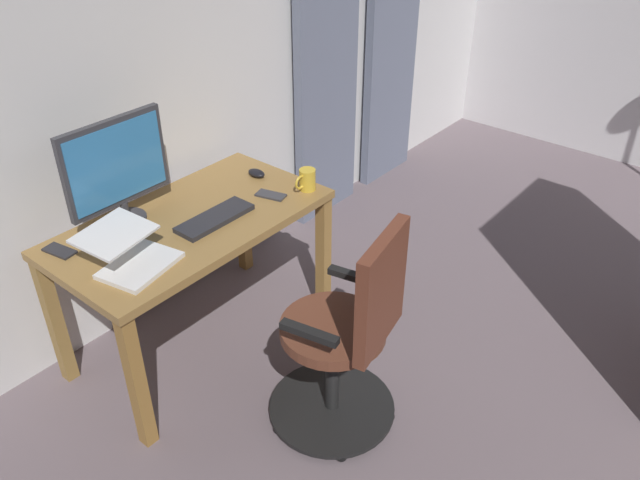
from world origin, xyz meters
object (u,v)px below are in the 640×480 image
object	(u,v)px
computer_monitor	(116,166)
laptop	(131,254)
cell_phone_face_up	(271,195)
cell_phone_by_monitor	(60,251)
computer_keyboard	(215,218)
mug_coffee	(307,180)
desk	(193,237)
office_chair	(347,341)
computer_mouse	(256,173)

from	to	relation	value
computer_monitor	laptop	xyz separation A→B (m)	(0.20, 0.32, -0.21)
computer_monitor	cell_phone_face_up	size ratio (longest dim) A/B	3.48
cell_phone_by_monitor	computer_monitor	bearing A→B (deg)	171.16
computer_monitor	computer_keyboard	size ratio (longest dim) A/B	1.33
mug_coffee	computer_keyboard	bearing A→B (deg)	-14.87
desk	computer_monitor	size ratio (longest dim) A/B	2.52
cell_phone_by_monitor	computer_keyboard	bearing A→B (deg)	141.90
desk	computer_monitor	bearing A→B (deg)	-50.09
mug_coffee	office_chair	bearing A→B (deg)	51.78
computer_mouse	cell_phone_face_up	distance (m)	0.22
desk	cell_phone_face_up	bearing A→B (deg)	160.51
laptop	cell_phone_by_monitor	world-z (taller)	laptop
computer_monitor	computer_mouse	world-z (taller)	computer_monitor
mug_coffee	computer_monitor	bearing A→B (deg)	-31.50
computer_mouse	cell_phone_face_up	xyz separation A→B (m)	(0.11, 0.20, -0.01)
office_chair	computer_monitor	size ratio (longest dim) A/B	1.99
computer_mouse	computer_keyboard	bearing A→B (deg)	20.31
cell_phone_by_monitor	computer_mouse	bearing A→B (deg)	161.43
computer_monitor	cell_phone_by_monitor	world-z (taller)	computer_monitor
computer_mouse	mug_coffee	world-z (taller)	mug_coffee
office_chair	mug_coffee	world-z (taller)	office_chair
computer_keyboard	cell_phone_face_up	world-z (taller)	computer_keyboard
computer_mouse	mug_coffee	bearing A→B (deg)	101.01
computer_mouse	cell_phone_by_monitor	bearing A→B (deg)	-8.61
cell_phone_by_monitor	mug_coffee	bearing A→B (deg)	147.62
office_chair	cell_phone_face_up	xyz separation A→B (m)	(-0.35, -0.74, 0.27)
desk	mug_coffee	bearing A→B (deg)	157.41
cell_phone_face_up	computer_keyboard	bearing A→B (deg)	-21.96
computer_monitor	laptop	world-z (taller)	computer_monitor
desk	cell_phone_by_monitor	xyz separation A→B (m)	(0.53, -0.22, 0.11)
desk	computer_mouse	distance (m)	0.51
desk	cell_phone_face_up	world-z (taller)	cell_phone_face_up
desk	computer_monitor	distance (m)	0.47
office_chair	computer_monitor	xyz separation A→B (m)	(0.23, -1.10, 0.53)
computer_mouse	cell_phone_face_up	world-z (taller)	computer_mouse
desk	laptop	bearing A→B (deg)	14.21
computer_monitor	cell_phone_by_monitor	xyz separation A→B (m)	(0.34, 0.01, -0.26)
desk	computer_keyboard	bearing A→B (deg)	121.80
cell_phone_by_monitor	cell_phone_face_up	world-z (taller)	same
laptop	computer_monitor	bearing A→B (deg)	-133.98
laptop	mug_coffee	bearing A→B (deg)	160.46
office_chair	cell_phone_by_monitor	size ratio (longest dim) A/B	6.93
office_chair	laptop	distance (m)	0.94
laptop	computer_mouse	distance (m)	0.90
computer_monitor	computer_mouse	bearing A→B (deg)	166.66
desk	mug_coffee	distance (m)	0.61
computer_keyboard	cell_phone_by_monitor	world-z (taller)	computer_keyboard
desk	computer_mouse	xyz separation A→B (m)	(-0.49, -0.06, 0.12)
office_chair	computer_keyboard	world-z (taller)	office_chair
cell_phone_by_monitor	desk	bearing A→B (deg)	147.80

